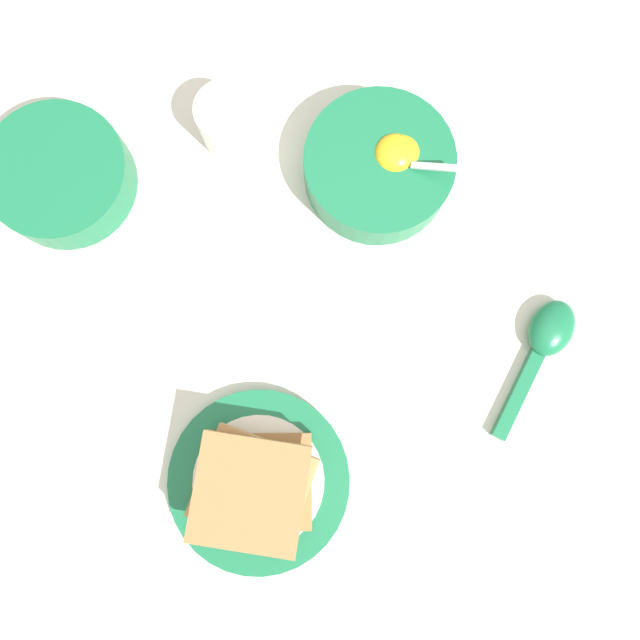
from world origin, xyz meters
name	(u,v)px	position (x,y,z in m)	size (l,w,h in m)	color
ground_plane	(331,240)	(0.00, 0.00, 0.00)	(3.00, 3.00, 0.00)	silver
egg_bowl	(379,166)	(0.04, -0.08, 0.03)	(0.16, 0.16, 0.08)	#196B42
toast_plate	(259,481)	(-0.20, 0.18, 0.01)	(0.19, 0.19, 0.02)	#196B42
toast_sandwich	(254,487)	(-0.20, 0.18, 0.04)	(0.14, 0.15, 0.05)	#9E7042
soup_spoon	(545,341)	(-0.20, -0.15, 0.01)	(0.12, 0.15, 0.03)	#196B42
congee_bowl	(60,175)	(0.18, 0.23, 0.03)	(0.15, 0.15, 0.05)	#196B42
drinking_cup	(229,121)	(0.16, 0.05, 0.03)	(0.07, 0.07, 0.06)	silver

